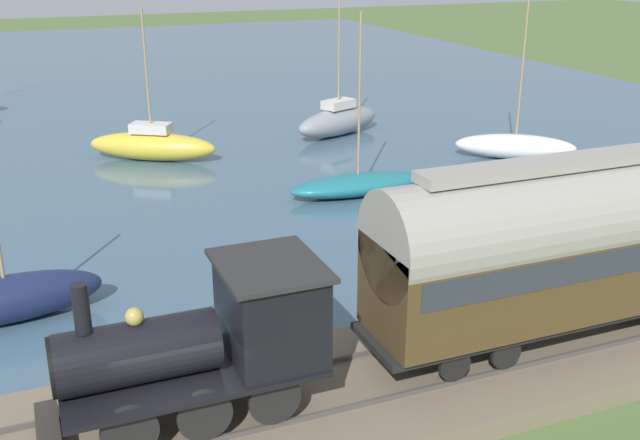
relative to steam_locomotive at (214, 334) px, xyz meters
name	(u,v)px	position (x,y,z in m)	size (l,w,h in m)	color
harbor_water	(51,90)	(42.70, 0.86, -2.35)	(80.00, 80.00, 0.01)	#426075
rail_embankment	(179,432)	(0.00, 0.86, -2.11)	(4.79, 56.00, 0.62)	#756651
steam_locomotive	(214,334)	(0.00, 0.00, 0.00)	(2.46, 5.75, 3.25)	black
passenger_coach	(575,239)	(0.00, -8.83, 0.71)	(2.50, 10.70, 4.52)	black
sailboat_yellow	(152,145)	(21.72, -2.53, -1.62)	(4.57, 6.07, 7.00)	gold
sailboat_gray	(338,120)	(22.96, -12.63, -1.56)	(3.79, 5.91, 8.43)	gray
sailboat_white	(515,146)	(15.53, -18.60, -1.74)	(4.41, 5.61, 8.60)	white
sailboat_navy	(7,299)	(6.99, 4.02, -1.69)	(2.01, 5.20, 5.35)	#192347
sailboat_teal	(358,184)	(13.31, -9.33, -1.89)	(1.87, 5.87, 7.28)	#1E707A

